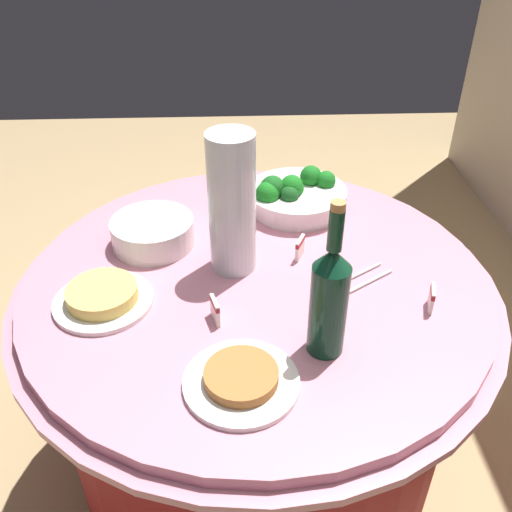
# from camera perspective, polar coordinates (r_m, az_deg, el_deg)

# --- Properties ---
(ground_plane) EXTENTS (6.00, 6.00, 0.00)m
(ground_plane) POSITION_cam_1_polar(r_m,az_deg,el_deg) (1.86, 0.00, -20.38)
(ground_plane) COLOR tan
(buffet_table) EXTENTS (1.16, 1.16, 0.74)m
(buffet_table) POSITION_cam_1_polar(r_m,az_deg,el_deg) (1.57, 0.00, -12.54)
(buffet_table) COLOR maroon
(buffet_table) RESTS_ON ground_plane
(broccoli_bowl) EXTENTS (0.28, 0.28, 0.12)m
(broccoli_bowl) POSITION_cam_1_polar(r_m,az_deg,el_deg) (1.56, 3.96, 6.27)
(broccoli_bowl) COLOR white
(broccoli_bowl) RESTS_ON buffet_table
(plate_stack) EXTENTS (0.21, 0.21, 0.07)m
(plate_stack) POSITION_cam_1_polar(r_m,az_deg,el_deg) (1.43, -10.60, 2.43)
(plate_stack) COLOR white
(plate_stack) RESTS_ON buffet_table
(wine_bottle) EXTENTS (0.07, 0.07, 0.34)m
(wine_bottle) POSITION_cam_1_polar(r_m,az_deg,el_deg) (1.05, 7.56, -4.33)
(wine_bottle) COLOR #0E3B26
(wine_bottle) RESTS_ON buffet_table
(decorative_fruit_vase) EXTENTS (0.11, 0.11, 0.34)m
(decorative_fruit_vase) POSITION_cam_1_polar(r_m,az_deg,el_deg) (1.26, -2.48, 4.98)
(decorative_fruit_vase) COLOR silver
(decorative_fruit_vase) RESTS_ON buffet_table
(serving_tongs) EXTENTS (0.13, 0.16, 0.01)m
(serving_tongs) POSITION_cam_1_polar(r_m,az_deg,el_deg) (1.32, 10.64, -2.45)
(serving_tongs) COLOR silver
(serving_tongs) RESTS_ON buffet_table
(food_plate_noodles) EXTENTS (0.22, 0.22, 0.04)m
(food_plate_noodles) POSITION_cam_1_polar(r_m,az_deg,el_deg) (1.27, -15.54, -4.10)
(food_plate_noodles) COLOR white
(food_plate_noodles) RESTS_ON buffet_table
(food_plate_peanuts) EXTENTS (0.22, 0.22, 0.03)m
(food_plate_peanuts) POSITION_cam_1_polar(r_m,az_deg,el_deg) (1.05, -1.53, -12.61)
(food_plate_peanuts) COLOR white
(food_plate_peanuts) RESTS_ON buffet_table
(label_placard_front) EXTENTS (0.05, 0.02, 0.05)m
(label_placard_front) POSITION_cam_1_polar(r_m,az_deg,el_deg) (1.26, 17.68, -4.07)
(label_placard_front) COLOR white
(label_placard_front) RESTS_ON buffet_table
(label_placard_mid) EXTENTS (0.05, 0.03, 0.05)m
(label_placard_mid) POSITION_cam_1_polar(r_m,az_deg,el_deg) (1.36, 4.56, 0.94)
(label_placard_mid) COLOR white
(label_placard_mid) RESTS_ON buffet_table
(label_placard_rear) EXTENTS (0.05, 0.02, 0.05)m
(label_placard_rear) POSITION_cam_1_polar(r_m,az_deg,el_deg) (1.17, -4.26, -5.50)
(label_placard_rear) COLOR white
(label_placard_rear) RESTS_ON buffet_table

